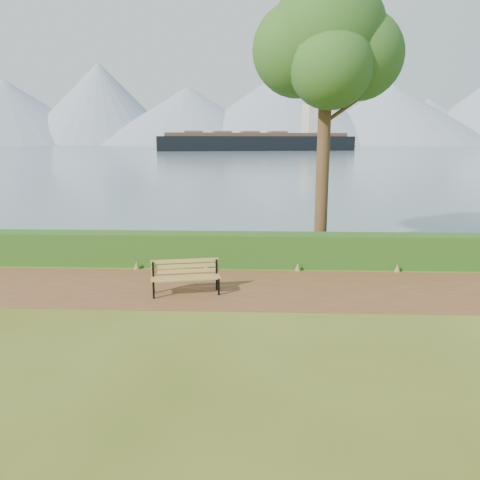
{
  "coord_description": "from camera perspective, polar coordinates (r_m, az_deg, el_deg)",
  "views": [
    {
      "loc": [
        0.45,
        -11.31,
        3.77
      ],
      "look_at": [
        -0.07,
        1.2,
        1.1
      ],
      "focal_mm": 35.0,
      "sensor_mm": 36.0,
      "label": 1
    }
  ],
  "objects": [
    {
      "name": "tree",
      "position": [
        16.14,
        10.54,
        22.62
      ],
      "size": [
        4.74,
        4.0,
        9.13
      ],
      "rotation": [
        0.0,
        0.0,
        -0.36
      ],
      "color": "#3A2817",
      "rests_on": "ground"
    },
    {
      "name": "mountains",
      "position": [
        418.16,
        1.1,
        15.31
      ],
      "size": [
        585.0,
        190.0,
        70.0
      ],
      "color": "gray",
      "rests_on": "ground"
    },
    {
      "name": "bench",
      "position": [
        11.79,
        -6.66,
        -4.19
      ],
      "size": [
        1.77,
        0.85,
        0.85
      ],
      "rotation": [
        0.0,
        0.0,
        0.21
      ],
      "color": "black",
      "rests_on": "ground"
    },
    {
      "name": "ground",
      "position": [
        11.93,
        0.1,
        -6.38
      ],
      "size": [
        140.0,
        140.0,
        0.0
      ],
      "primitive_type": "plane",
      "color": "#435117",
      "rests_on": "ground"
    },
    {
      "name": "hedge",
      "position": [
        14.3,
        0.52,
        -1.19
      ],
      "size": [
        32.0,
        0.85,
        1.0
      ],
      "primitive_type": "cube",
      "color": "#1B4012",
      "rests_on": "ground"
    },
    {
      "name": "water",
      "position": [
        271.34,
        2.33,
        11.23
      ],
      "size": [
        700.0,
        510.0,
        0.0
      ],
      "primitive_type": "cube",
      "color": "#405667",
      "rests_on": "ground"
    },
    {
      "name": "path",
      "position": [
        12.21,
        0.16,
        -5.92
      ],
      "size": [
        40.0,
        3.4,
        0.01
      ],
      "primitive_type": "cube",
      "color": "#5A301E",
      "rests_on": "ground"
    },
    {
      "name": "cargo_ship",
      "position": [
        179.78,
        2.84,
        11.88
      ],
      "size": [
        74.62,
        28.44,
        22.44
      ],
      "rotation": [
        0.0,
        0.0,
        0.23
      ],
      "color": "black",
      "rests_on": "ground"
    }
  ]
}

